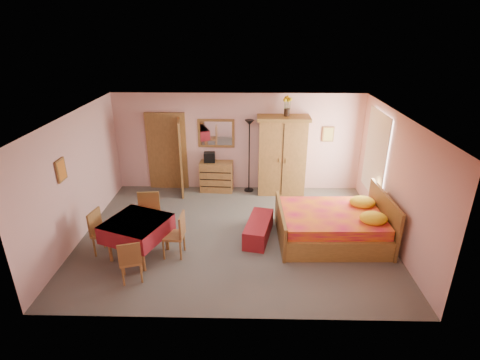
{
  "coord_description": "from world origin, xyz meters",
  "views": [
    {
      "loc": [
        0.26,
        -7.01,
        4.24
      ],
      "look_at": [
        0.1,
        0.3,
        1.15
      ],
      "focal_mm": 28.0,
      "sensor_mm": 36.0,
      "label": 1
    }
  ],
  "objects_px": {
    "chest_of_drawers": "(217,176)",
    "sunflower_vase": "(287,106)",
    "dining_table": "(138,238)",
    "wardrobe": "(282,156)",
    "floor_lamp": "(249,157)",
    "wall_mirror": "(216,133)",
    "bed": "(332,217)",
    "bench": "(259,229)",
    "chair_west": "(105,233)",
    "stereo": "(210,157)",
    "chair_east": "(173,235)",
    "chair_north": "(149,218)",
    "chair_south": "(131,259)"
  },
  "relations": [
    {
      "from": "chair_west",
      "to": "bed",
      "type": "bearing_deg",
      "value": 108.29
    },
    {
      "from": "sunflower_vase",
      "to": "chair_east",
      "type": "xyz_separation_m",
      "value": [
        -2.39,
        -3.03,
        -1.88
      ]
    },
    {
      "from": "wardrobe",
      "to": "chair_west",
      "type": "height_order",
      "value": "wardrobe"
    },
    {
      "from": "floor_lamp",
      "to": "bench",
      "type": "height_order",
      "value": "floor_lamp"
    },
    {
      "from": "wardrobe",
      "to": "chair_west",
      "type": "xyz_separation_m",
      "value": [
        -3.66,
        -2.98,
        -0.58
      ]
    },
    {
      "from": "wall_mirror",
      "to": "chair_north",
      "type": "distance_m",
      "value": 3.13
    },
    {
      "from": "sunflower_vase",
      "to": "chair_south",
      "type": "xyz_separation_m",
      "value": [
        -2.99,
        -3.8,
        -1.91
      ]
    },
    {
      "from": "chair_east",
      "to": "sunflower_vase",
      "type": "bearing_deg",
      "value": -35.7
    },
    {
      "from": "floor_lamp",
      "to": "dining_table",
      "type": "xyz_separation_m",
      "value": [
        -2.14,
        -3.11,
        -0.59
      ]
    },
    {
      "from": "chest_of_drawers",
      "to": "dining_table",
      "type": "distance_m",
      "value": 3.36
    },
    {
      "from": "sunflower_vase",
      "to": "wall_mirror",
      "type": "bearing_deg",
      "value": 171.79
    },
    {
      "from": "wardrobe",
      "to": "bed",
      "type": "xyz_separation_m",
      "value": [
        0.86,
        -2.36,
        -0.52
      ]
    },
    {
      "from": "wardrobe",
      "to": "chair_north",
      "type": "height_order",
      "value": "wardrobe"
    },
    {
      "from": "floor_lamp",
      "to": "bench",
      "type": "xyz_separation_m",
      "value": [
        0.21,
        -2.4,
        -0.78
      ]
    },
    {
      "from": "chest_of_drawers",
      "to": "bed",
      "type": "relative_size",
      "value": 0.39
    },
    {
      "from": "wall_mirror",
      "to": "sunflower_vase",
      "type": "bearing_deg",
      "value": -7.09
    },
    {
      "from": "bench",
      "to": "chair_west",
      "type": "bearing_deg",
      "value": -167.79
    },
    {
      "from": "chest_of_drawers",
      "to": "chair_east",
      "type": "relative_size",
      "value": 0.96
    },
    {
      "from": "floor_lamp",
      "to": "dining_table",
      "type": "bearing_deg",
      "value": -124.56
    },
    {
      "from": "wardrobe",
      "to": "chair_east",
      "type": "bearing_deg",
      "value": -126.47
    },
    {
      "from": "dining_table",
      "to": "chair_north",
      "type": "xyz_separation_m",
      "value": [
        0.06,
        0.63,
        0.11
      ]
    },
    {
      "from": "chair_north",
      "to": "chair_west",
      "type": "relative_size",
      "value": 1.08
    },
    {
      "from": "chair_west",
      "to": "wardrobe",
      "type": "bearing_deg",
      "value": 139.66
    },
    {
      "from": "chest_of_drawers",
      "to": "sunflower_vase",
      "type": "xyz_separation_m",
      "value": [
        1.8,
        -0.05,
        1.92
      ]
    },
    {
      "from": "chest_of_drawers",
      "to": "sunflower_vase",
      "type": "relative_size",
      "value": 1.72
    },
    {
      "from": "sunflower_vase",
      "to": "chair_west",
      "type": "distance_m",
      "value": 5.14
    },
    {
      "from": "wall_mirror",
      "to": "bench",
      "type": "distance_m",
      "value": 3.12
    },
    {
      "from": "chest_of_drawers",
      "to": "bench",
      "type": "bearing_deg",
      "value": -62.72
    },
    {
      "from": "wall_mirror",
      "to": "chair_north",
      "type": "bearing_deg",
      "value": -113.22
    },
    {
      "from": "bench",
      "to": "chair_west",
      "type": "distance_m",
      "value": 3.09
    },
    {
      "from": "stereo",
      "to": "bed",
      "type": "bearing_deg",
      "value": -41.37
    },
    {
      "from": "stereo",
      "to": "floor_lamp",
      "type": "xyz_separation_m",
      "value": [
        1.05,
        -0.0,
        0.03
      ]
    },
    {
      "from": "wall_mirror",
      "to": "chair_north",
      "type": "height_order",
      "value": "wall_mirror"
    },
    {
      "from": "chair_south",
      "to": "chair_north",
      "type": "height_order",
      "value": "chair_north"
    },
    {
      "from": "chest_of_drawers",
      "to": "bed",
      "type": "bearing_deg",
      "value": -40.11
    },
    {
      "from": "bed",
      "to": "bench",
      "type": "distance_m",
      "value": 1.54
    },
    {
      "from": "stereo",
      "to": "chair_west",
      "type": "bearing_deg",
      "value": -119.95
    },
    {
      "from": "dining_table",
      "to": "chair_south",
      "type": "height_order",
      "value": "chair_south"
    },
    {
      "from": "sunflower_vase",
      "to": "chair_east",
      "type": "height_order",
      "value": "sunflower_vase"
    },
    {
      "from": "floor_lamp",
      "to": "wall_mirror",
      "type": "bearing_deg",
      "value": 166.85
    },
    {
      "from": "bench",
      "to": "dining_table",
      "type": "relative_size",
      "value": 1.14
    },
    {
      "from": "stereo",
      "to": "chair_north",
      "type": "height_order",
      "value": "stereo"
    },
    {
      "from": "sunflower_vase",
      "to": "chair_south",
      "type": "relative_size",
      "value": 0.6
    },
    {
      "from": "sunflower_vase",
      "to": "bench",
      "type": "height_order",
      "value": "sunflower_vase"
    },
    {
      "from": "dining_table",
      "to": "wardrobe",
      "type": "bearing_deg",
      "value": 45.45
    },
    {
      "from": "wardrobe",
      "to": "bed",
      "type": "distance_m",
      "value": 2.57
    },
    {
      "from": "wall_mirror",
      "to": "dining_table",
      "type": "bearing_deg",
      "value": -109.86
    },
    {
      "from": "stereo",
      "to": "chair_east",
      "type": "xyz_separation_m",
      "value": [
        -0.42,
        -3.09,
        -0.5
      ]
    },
    {
      "from": "wall_mirror",
      "to": "sunflower_vase",
      "type": "height_order",
      "value": "sunflower_vase"
    },
    {
      "from": "wardrobe",
      "to": "bed",
      "type": "height_order",
      "value": "wardrobe"
    }
  ]
}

